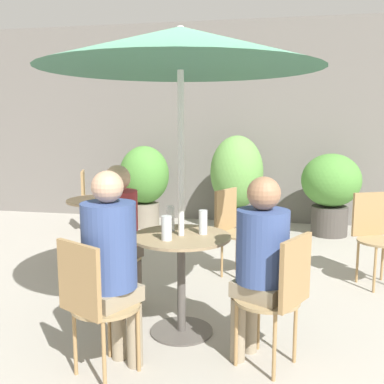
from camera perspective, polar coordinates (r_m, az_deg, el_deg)
ground_plane at (r=3.35m, az=-0.03°, el=-18.27°), size 20.00×20.00×0.00m
storefront_wall at (r=6.89m, az=6.39°, el=8.66°), size 10.00×0.06×3.00m
cafe_table_near at (r=3.26m, az=-1.37°, el=-9.11°), size 0.71×0.71×0.73m
cafe_table_far at (r=4.79m, az=-11.43°, el=-3.43°), size 0.70×0.70×0.73m
bistro_chair_0 at (r=3.81m, az=-10.57°, el=-6.61°), size 0.47×0.46×0.86m
bistro_chair_1 at (r=2.75m, az=-12.48°, el=-12.90°), size 0.46×0.47×0.86m
bistro_chair_2 at (r=2.84m, az=11.19°, el=-12.08°), size 0.47×0.46×0.86m
bistro_chair_3 at (r=6.33m, az=-12.78°, el=-0.44°), size 0.46×0.44×0.86m
bistro_chair_4 at (r=4.49m, az=5.28°, el=-4.10°), size 0.47×0.46×0.86m
bistro_chair_5 at (r=4.58m, az=22.18°, el=-4.48°), size 0.45×0.46×0.86m
seated_person_0 at (r=3.65m, az=-9.16°, el=-4.09°), size 0.38×0.37×1.19m
seated_person_1 at (r=2.76m, az=-10.24°, el=-7.89°), size 0.39×0.40×1.25m
seated_person_2 at (r=2.85m, az=8.68°, el=-7.80°), size 0.40×0.39×1.20m
beer_glass_0 at (r=3.32m, az=-2.76°, el=-3.37°), size 0.06×0.06×0.19m
beer_glass_1 at (r=3.06m, az=-3.24°, el=-4.59°), size 0.07×0.07×0.17m
beer_glass_2 at (r=3.22m, az=1.41°, el=-3.85°), size 0.06×0.06×0.17m
potted_plant_0 at (r=6.56m, az=-6.07°, el=1.56°), size 0.72×0.72×1.18m
potted_plant_1 at (r=6.36m, az=5.69°, el=1.97°), size 0.74×0.74×1.34m
potted_plant_2 at (r=6.30m, az=17.22°, el=0.58°), size 0.79×0.79×1.11m
umbrella at (r=3.14m, az=-1.47°, el=17.73°), size 1.91×1.91×2.15m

